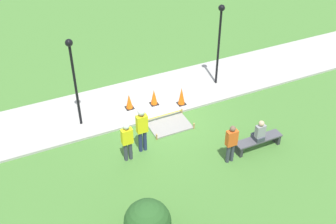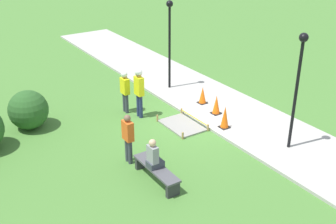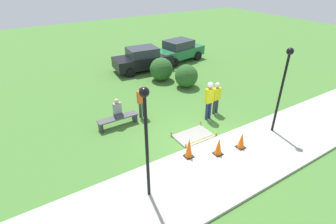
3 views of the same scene
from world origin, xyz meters
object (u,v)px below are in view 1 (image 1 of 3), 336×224
at_px(worker_supervisor, 127,139).
at_px(lamppost_far, 220,33).
at_px(traffic_cone_far_patch, 154,97).
at_px(person_seated_on_bench, 259,132).
at_px(traffic_cone_sidewalk_edge, 129,101).
at_px(lamppost_near, 73,71).
at_px(worker_assistant, 142,125).
at_px(traffic_cone_near_patch, 182,96).
at_px(park_bench, 258,141).
at_px(bystander_in_orange_shirt, 231,142).

height_order(worker_supervisor, lamppost_far, lamppost_far).
xyz_separation_m(traffic_cone_far_patch, person_seated_on_bench, (-2.38, 4.21, 0.35)).
bearing_deg(traffic_cone_sidewalk_edge, person_seated_on_bench, 128.16).
xyz_separation_m(person_seated_on_bench, lamppost_far, (-0.89, -4.58, 1.76)).
height_order(traffic_cone_sidewalk_edge, person_seated_on_bench, person_seated_on_bench).
relative_size(traffic_cone_far_patch, lamppost_near, 0.20).
bearing_deg(lamppost_far, lamppost_near, 3.24).
relative_size(traffic_cone_sidewalk_edge, lamppost_far, 0.18).
height_order(worker_assistant, lamppost_near, lamppost_near).
relative_size(traffic_cone_sidewalk_edge, person_seated_on_bench, 0.77).
distance_m(traffic_cone_near_patch, lamppost_near, 4.76).
distance_m(park_bench, bystander_in_orange_shirt, 1.46).
bearing_deg(worker_supervisor, bystander_in_orange_shirt, 153.45).
relative_size(bystander_in_orange_shirt, lamppost_far, 0.43).
xyz_separation_m(traffic_cone_near_patch, worker_supervisor, (3.25, 2.20, 0.47)).
distance_m(traffic_cone_far_patch, bystander_in_orange_shirt, 4.48).
xyz_separation_m(park_bench, lamppost_near, (5.63, -4.17, 2.23)).
relative_size(worker_supervisor, bystander_in_orange_shirt, 1.04).
distance_m(person_seated_on_bench, lamppost_far, 4.99).
xyz_separation_m(worker_supervisor, lamppost_far, (-5.45, -3.06, 1.60)).
bearing_deg(worker_assistant, traffic_cone_sidewalk_edge, -99.93).
distance_m(traffic_cone_far_patch, park_bench, 4.82).
bearing_deg(park_bench, traffic_cone_near_patch, -69.58).
bearing_deg(traffic_cone_far_patch, traffic_cone_near_patch, 155.52).
bearing_deg(lamppost_near, lamppost_far, -176.76).
bearing_deg(lamppost_far, bystander_in_orange_shirt, 65.20).
relative_size(traffic_cone_sidewalk_edge, bystander_in_orange_shirt, 0.43).
relative_size(traffic_cone_far_patch, lamppost_far, 0.19).
bearing_deg(traffic_cone_near_patch, park_bench, 110.42).
xyz_separation_m(traffic_cone_near_patch, worker_assistant, (2.58, 1.96, 0.67)).
relative_size(traffic_cone_sidewalk_edge, park_bench, 0.36).
height_order(bystander_in_orange_shirt, lamppost_far, lamppost_far).
height_order(traffic_cone_sidewalk_edge, bystander_in_orange_shirt, bystander_in_orange_shirt).
height_order(traffic_cone_far_patch, lamppost_far, lamppost_far).
xyz_separation_m(traffic_cone_sidewalk_edge, lamppost_near, (2.14, 0.16, 2.12)).
relative_size(traffic_cone_far_patch, bystander_in_orange_shirt, 0.45).
height_order(worker_supervisor, worker_assistant, worker_assistant).
distance_m(traffic_cone_far_patch, lamppost_far, 3.91).
height_order(person_seated_on_bench, bystander_in_orange_shirt, bystander_in_orange_shirt).
bearing_deg(traffic_cone_near_patch, worker_supervisor, 34.13).
relative_size(traffic_cone_near_patch, bystander_in_orange_shirt, 0.51).
xyz_separation_m(traffic_cone_far_patch, park_bench, (-2.43, 4.16, -0.13)).
height_order(traffic_cone_sidewalk_edge, lamppost_far, lamppost_far).
distance_m(person_seated_on_bench, worker_assistant, 4.29).
relative_size(worker_assistant, lamppost_near, 0.52).
bearing_deg(traffic_cone_near_patch, person_seated_on_bench, 109.43).
height_order(traffic_cone_near_patch, worker_assistant, worker_assistant).
relative_size(traffic_cone_far_patch, person_seated_on_bench, 0.82).
bearing_deg(traffic_cone_sidewalk_edge, traffic_cone_far_patch, 171.11).
bearing_deg(worker_assistant, lamppost_far, -149.50).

